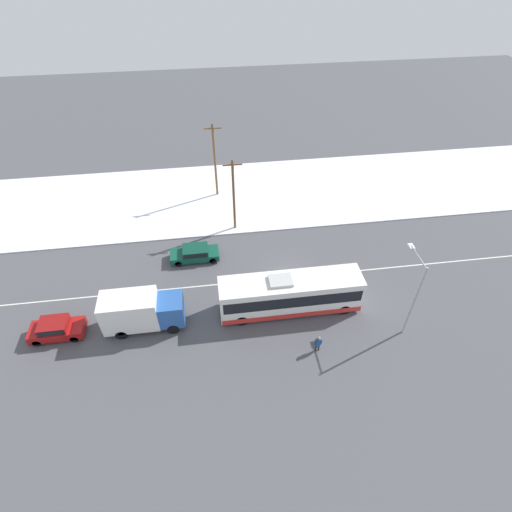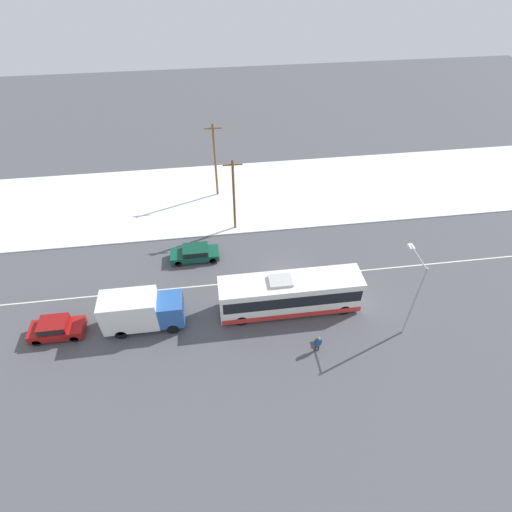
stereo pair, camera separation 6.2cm
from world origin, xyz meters
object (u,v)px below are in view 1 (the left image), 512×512
object	(u,v)px
streetlamp	(414,287)
box_truck	(141,311)
sedan_car	(195,253)
utility_pole_roadside	(234,195)
city_bus	(290,294)
utility_pole_snowlot	(215,160)
parked_car_near_truck	(56,328)
pedestrian_at_stop	(318,342)

from	to	relation	value
streetlamp	box_truck	bearing A→B (deg)	172.04
streetlamp	sedan_car	bearing A→B (deg)	147.35
streetlamp	utility_pole_roadside	xyz separation A→B (m)	(-11.63, 14.23, -0.37)
city_bus	sedan_car	distance (m)	10.36
sedan_car	utility_pole_snowlot	size ratio (longest dim) A/B	0.53
streetlamp	utility_pole_snowlot	bearing A→B (deg)	122.26
city_bus	parked_car_near_truck	bearing A→B (deg)	-179.16
sedan_car	parked_car_near_truck	size ratio (longest dim) A/B	1.11
box_truck	sedan_car	xyz separation A→B (m)	(4.16, 7.31, -1.02)
box_truck	utility_pole_roadside	xyz separation A→B (m)	(8.26, 11.45, 2.29)
city_bus	box_truck	bearing A→B (deg)	-179.00
box_truck	parked_car_near_truck	world-z (taller)	box_truck
box_truck	streetlamp	size ratio (longest dim) A/B	0.89
city_bus	streetlamp	world-z (taller)	streetlamp
sedan_car	parked_car_near_truck	bearing A→B (deg)	34.64
city_bus	utility_pole_snowlot	world-z (taller)	utility_pole_snowlot
parked_car_near_truck	box_truck	bearing A→B (deg)	0.55
box_truck	utility_pole_snowlot	distance (m)	19.32
utility_pole_roadside	utility_pole_snowlot	world-z (taller)	utility_pole_snowlot
city_bus	sedan_car	size ratio (longest dim) A/B	2.54
pedestrian_at_stop	utility_pole_snowlot	world-z (taller)	utility_pole_snowlot
parked_car_near_truck	streetlamp	size ratio (longest dim) A/B	0.58
sedan_car	utility_pole_roadside	distance (m)	6.71
sedan_car	utility_pole_snowlot	xyz separation A→B (m)	(2.71, 10.56, 3.65)
utility_pole_roadside	utility_pole_snowlot	xyz separation A→B (m)	(-1.40, 6.41, 0.34)
sedan_car	utility_pole_snowlot	bearing A→B (deg)	-104.40
streetlamp	city_bus	bearing A→B (deg)	160.14
box_truck	utility_pole_roadside	bearing A→B (deg)	54.19
sedan_car	pedestrian_at_stop	bearing A→B (deg)	127.40
city_bus	sedan_car	bearing A→B (deg)	136.47
sedan_car	pedestrian_at_stop	distance (m)	14.38
sedan_car	parked_car_near_truck	world-z (taller)	parked_car_near_truck
sedan_car	pedestrian_at_stop	world-z (taller)	pedestrian_at_stop
pedestrian_at_stop	streetlamp	size ratio (longest dim) A/B	0.23
pedestrian_at_stop	streetlamp	bearing A→B (deg)	10.75
utility_pole_roadside	streetlamp	bearing A→B (deg)	-50.74
sedan_car	utility_pole_snowlot	distance (m)	11.49
sedan_car	streetlamp	size ratio (longest dim) A/B	0.64
box_truck	streetlamp	world-z (taller)	streetlamp
sedan_car	streetlamp	world-z (taller)	streetlamp
pedestrian_at_stop	utility_pole_snowlot	size ratio (longest dim) A/B	0.19
sedan_car	utility_pole_roadside	size ratio (longest dim) A/B	0.57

